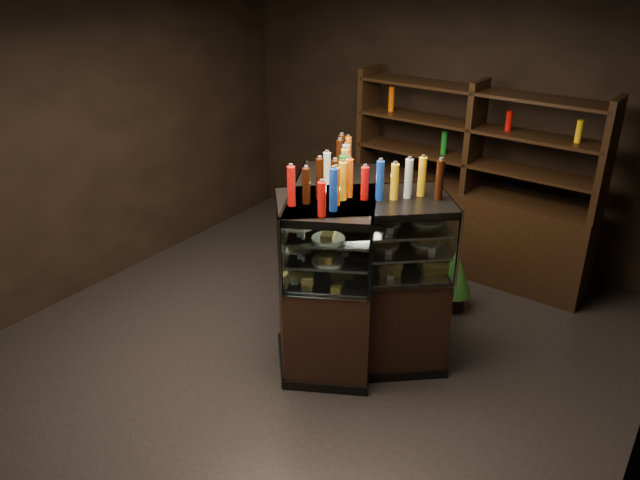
% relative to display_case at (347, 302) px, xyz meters
% --- Properties ---
extents(ground, '(5.00, 5.00, 0.00)m').
position_rel_display_case_xyz_m(ground, '(-0.25, -0.06, -0.49)').
color(ground, black).
rests_on(ground, ground).
extents(room_shell, '(5.02, 5.02, 3.01)m').
position_rel_display_case_xyz_m(room_shell, '(-0.25, -0.06, 1.45)').
color(room_shell, black).
rests_on(room_shell, ground).
extents(display_case, '(1.62, 1.49, 1.45)m').
position_rel_display_case_xyz_m(display_case, '(0.00, 0.00, 0.00)').
color(display_case, black).
rests_on(display_case, ground).
extents(food_display, '(1.18, 1.17, 0.45)m').
position_rel_display_case_xyz_m(food_display, '(-0.00, -0.00, 0.63)').
color(food_display, gold).
rests_on(food_display, display_case).
extents(bottles_top, '(1.02, 1.03, 0.30)m').
position_rel_display_case_xyz_m(bottles_top, '(0.00, 0.00, 1.10)').
color(bottles_top, black).
rests_on(bottles_top, display_case).
extents(potted_conifer, '(0.33, 0.33, 0.70)m').
position_rel_display_case_xyz_m(potted_conifer, '(0.46, 1.17, -0.08)').
color(potted_conifer, black).
rests_on(potted_conifer, ground).
extents(back_shelving, '(2.54, 0.53, 2.00)m').
position_rel_display_case_xyz_m(back_shelving, '(0.21, 1.99, 0.12)').
color(back_shelving, black).
rests_on(back_shelving, ground).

